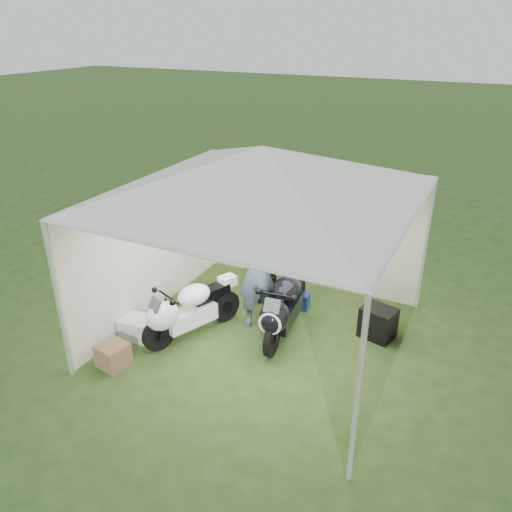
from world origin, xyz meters
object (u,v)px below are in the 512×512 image
Objects in this scene: paddock_stand at (298,300)px; person_blue_jacket at (256,272)px; person_dark_jacket at (265,257)px; motorcycle_white at (187,309)px; crate_2 at (155,335)px; canopy_tent at (264,177)px; crate_0 at (138,328)px; motorcycle_black at (284,305)px; crate_1 at (113,355)px; equipment_box at (378,323)px.

person_blue_jacket is at bearing -120.47° from paddock_stand.
paddock_stand is 0.22× the size of person_dark_jacket.
crate_2 is (-0.39, -0.36, -0.36)m from motorcycle_white.
person_blue_jacket is at bearing 106.55° from person_dark_jacket.
canopy_tent is at bearing -99.39° from paddock_stand.
person_blue_jacket reaches higher than person_dark_jacket.
person_blue_jacket is 3.71× the size of crate_0.
person_dark_jacket is 0.76m from person_blue_jacket.
paddock_stand is at bearing 90.00° from motorcycle_black.
motorcycle_white reaches higher than crate_2.
crate_1 is 1.16× the size of crate_2.
motorcycle_white is 1.70m from person_dark_jacket.
crate_1 is (-0.56, -1.09, -0.31)m from motorcycle_white.
person_blue_jacket reaches higher than crate_2.
canopy_tent reaches higher than motorcycle_black.
canopy_tent is 2.07m from person_dark_jacket.
person_dark_jacket is at bearing 172.67° from equipment_box.
paddock_stand reaches higher than crate_2.
crate_1 is at bearing 68.75° from person_dark_jacket.
motorcycle_white is 1.21m from person_blue_jacket.
canopy_tent is 2.39m from motorcycle_white.
crate_0 is 1.29× the size of crate_1.
motorcycle_white is 1.27m from crate_1.
person_dark_jacket is 0.91× the size of person_blue_jacket.
canopy_tent reaches higher than crate_1.
motorcycle_black is 0.95m from paddock_stand.
person_blue_jacket is at bearing 130.65° from canopy_tent.
motorcycle_black is at bearing 112.24° from person_blue_jacket.
motorcycle_black is at bearing 43.97° from crate_1.
motorcycle_white is 0.91× the size of person_blue_jacket.
person_dark_jacket reaches higher than motorcycle_white.
paddock_stand is 1.11× the size of crate_2.
canopy_tent is 11.30× the size of equipment_box.
paddock_stand is at bearing 75.01° from motorcycle_white.
motorcycle_black is 2.30m from crate_0.
canopy_tent is at bearing 45.28° from crate_1.
paddock_stand is at bearing -175.27° from person_blue_jacket.
motorcycle_white is 0.88× the size of motorcycle_black.
crate_0 is (-1.47, -1.19, -0.75)m from person_blue_jacket.
motorcycle_black is (0.27, 0.18, -2.05)m from canopy_tent.
crate_1 reaches higher than paddock_stand.
crate_1 is at bearing -134.72° from canopy_tent.
crate_0 is 0.74m from crate_1.
motorcycle_black reaches higher than paddock_stand.
person_blue_jacket reaches higher than equipment_box.
person_dark_jacket is (-0.72, 0.85, 0.32)m from motorcycle_black.
motorcycle_black is at bearing 51.09° from motorcycle_white.
crate_2 is (-3.03, -1.65, -0.13)m from equipment_box.
motorcycle_white reaches higher than paddock_stand.
motorcycle_white is (-1.04, -0.52, -2.09)m from canopy_tent.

